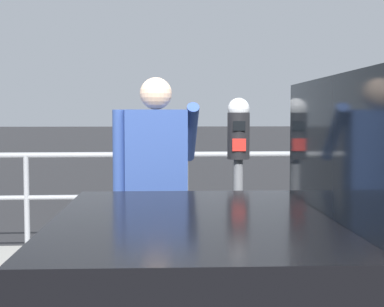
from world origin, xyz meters
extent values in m
cube|color=#9E9B93|center=(0.00, 1.29, 0.07)|extent=(36.00, 2.58, 0.14)
cylinder|color=slate|center=(0.26, 0.29, 0.70)|extent=(0.07, 0.07, 1.13)
cylinder|color=black|center=(0.26, 0.29, 1.43)|extent=(0.16, 0.16, 0.34)
sphere|color=silver|center=(0.26, 0.29, 1.63)|extent=(0.16, 0.16, 0.16)
cube|color=black|center=(0.25, 0.20, 1.51)|extent=(0.09, 0.02, 0.07)
cube|color=red|center=(0.25, 0.20, 1.37)|extent=(0.10, 0.02, 0.09)
cylinder|color=#1E233F|center=(-0.44, 0.26, 0.56)|extent=(0.15, 0.15, 0.85)
cylinder|color=#1E233F|center=(-0.24, 0.26, 0.56)|extent=(0.15, 0.15, 0.85)
cube|color=#2D478C|center=(-0.34, 0.26, 1.30)|extent=(0.44, 0.22, 0.64)
sphere|color=beige|center=(-0.34, 0.26, 1.74)|extent=(0.23, 0.23, 0.23)
cylinder|color=#2D478C|center=(-0.61, 0.26, 1.32)|extent=(0.09, 0.09, 0.60)
cylinder|color=#2D478C|center=(-0.07, 0.47, 1.45)|extent=(0.09, 0.52, 0.46)
cylinder|color=gray|center=(0.00, 2.41, 1.16)|extent=(24.00, 0.06, 0.06)
cylinder|color=gray|center=(0.00, 2.41, 0.70)|extent=(24.00, 0.05, 0.05)
cylinder|color=gray|center=(-1.71, 2.41, 0.65)|extent=(0.06, 0.06, 1.02)
cylinder|color=gray|center=(0.00, 2.41, 0.65)|extent=(0.06, 0.06, 1.02)
cylinder|color=gray|center=(1.71, 2.41, 0.65)|extent=(0.06, 0.06, 1.02)
camera|label=1|loc=(-0.38, -3.93, 1.58)|focal=54.54mm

